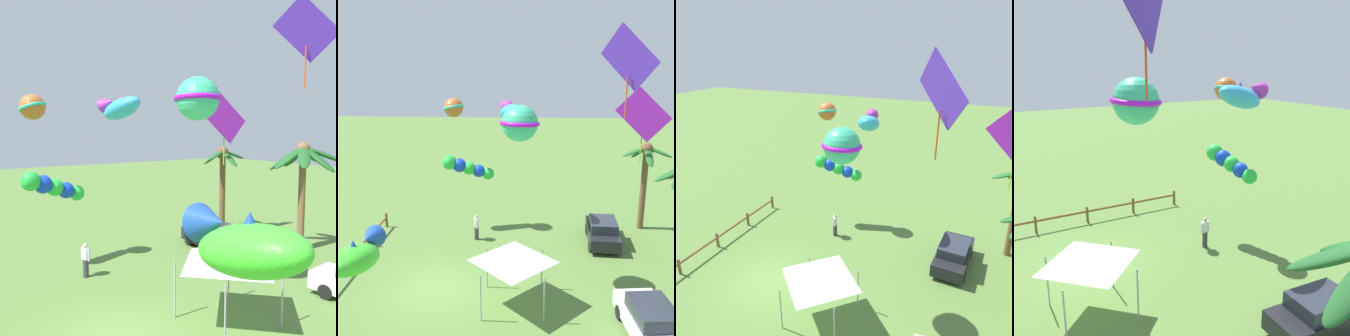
{
  "view_description": "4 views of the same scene",
  "coord_description": "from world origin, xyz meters",
  "views": [
    {
      "loc": [
        10.38,
        -5.15,
        6.64
      ],
      "look_at": [
        -2.63,
        3.72,
        5.1
      ],
      "focal_mm": 40.63,
      "sensor_mm": 36.0,
      "label": 1
    },
    {
      "loc": [
        17.15,
        4.18,
        10.55
      ],
      "look_at": [
        -2.76,
        3.13,
        5.26
      ],
      "focal_mm": 43.56,
      "sensor_mm": 36.0,
      "label": 2
    },
    {
      "loc": [
        12.01,
        9.7,
        12.15
      ],
      "look_at": [
        -2.65,
        3.14,
        6.07
      ],
      "focal_mm": 36.41,
      "sensor_mm": 36.0,
      "label": 3
    },
    {
      "loc": [
        4.72,
        16.6,
        9.25
      ],
      "look_at": [
        -3.16,
        3.01,
        4.92
      ],
      "focal_mm": 42.58,
      "sensor_mm": 36.0,
      "label": 4
    }
  ],
  "objects": [
    {
      "name": "kite_tube_4",
      "position": [
        -7.56,
        0.38,
        3.99
      ],
      "size": [
        1.35,
        3.22,
        1.68
      ],
      "color": "green"
    },
    {
      "name": "parked_car_0",
      "position": [
        3.1,
        9.06,
        0.75
      ],
      "size": [
        4.06,
        2.12,
        1.51
      ],
      "color": "silver",
      "rests_on": "ground"
    },
    {
      "name": "kite_diamond_0",
      "position": [
        -7.11,
        10.98,
        7.4
      ],
      "size": [
        0.65,
        3.27,
        4.54
      ],
      "color": "purple"
    },
    {
      "name": "kite_fish_5",
      "position": [
        -5.97,
        3.22,
        7.75
      ],
      "size": [
        2.94,
        1.69,
        1.51
      ],
      "color": "#33AAEA"
    },
    {
      "name": "kite_ball_3",
      "position": [
        -0.84,
        3.85,
        7.84
      ],
      "size": [
        2.47,
        2.47,
        1.64
      ],
      "color": "#39C38C"
    },
    {
      "name": "palm_tree_1",
      "position": [
        -7.86,
        11.57,
        4.09
      ],
      "size": [
        2.79,
        3.14,
        5.65
      ],
      "color": "brown",
      "rests_on": "ground"
    },
    {
      "name": "ground_plane",
      "position": [
        0.0,
        0.0,
        0.0
      ],
      "size": [
        120.0,
        120.0,
        0.0
      ],
      "primitive_type": "plane",
      "color": "#567A38"
    },
    {
      "name": "kite_diamond_2",
      "position": [
        0.72,
        8.06,
        10.59
      ],
      "size": [
        1.93,
        1.85,
        3.64
      ],
      "color": "#5228BF"
    },
    {
      "name": "kite_ball_1",
      "position": [
        -7.75,
        -0.35,
        7.73
      ],
      "size": [
        1.83,
        1.83,
        1.18
      ],
      "color": "#C46329"
    },
    {
      "name": "parked_car_1",
      "position": [
        -5.44,
        8.71,
        0.75
      ],
      "size": [
        4.0,
        1.95,
        1.51
      ],
      "color": "black",
      "rests_on": "ground"
    },
    {
      "name": "festival_tent",
      "position": [
        1.1,
        3.66,
        2.47
      ],
      "size": [
        2.86,
        2.86,
        2.85
      ],
      "color": "#9E9EA3",
      "rests_on": "ground"
    },
    {
      "name": "kite_fish_6",
      "position": [
        6.23,
        -0.89,
        4.85
      ],
      "size": [
        2.78,
        1.39,
        1.32
      ],
      "color": "#3FDC2D"
    },
    {
      "name": "spectator_0",
      "position": [
        -5.56,
        1.2,
        0.81
      ],
      "size": [
        0.54,
        0.31,
        1.59
      ],
      "color": "#38383D",
      "rests_on": "ground"
    }
  ]
}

